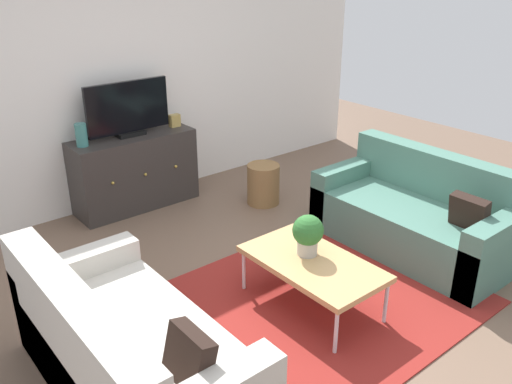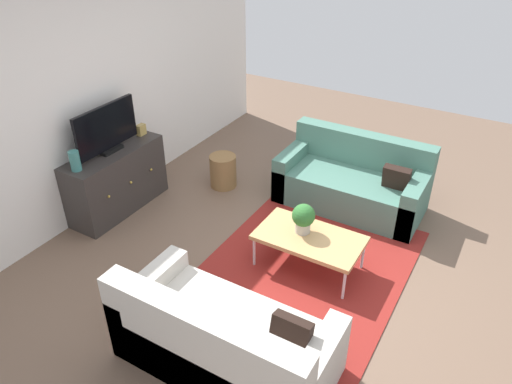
{
  "view_description": "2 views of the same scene",
  "coord_description": "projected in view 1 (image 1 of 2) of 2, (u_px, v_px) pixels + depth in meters",
  "views": [
    {
      "loc": [
        -2.39,
        -2.49,
        2.4
      ],
      "look_at": [
        0.0,
        0.42,
        0.75
      ],
      "focal_mm": 37.71,
      "sensor_mm": 36.0,
      "label": 1
    },
    {
      "loc": [
        -3.51,
        -1.64,
        3.29
      ],
      "look_at": [
        0.0,
        0.42,
        0.75
      ],
      "focal_mm": 34.13,
      "sensor_mm": 36.0,
      "label": 2
    }
  ],
  "objects": [
    {
      "name": "coffee_table",
      "position": [
        312.0,
        264.0,
        3.89
      ],
      "size": [
        0.59,
        1.05,
        0.39
      ],
      "color": "tan",
      "rests_on": "ground_plane"
    },
    {
      "name": "glass_vase",
      "position": [
        81.0,
        135.0,
        5.02
      ],
      "size": [
        0.11,
        0.11,
        0.22
      ],
      "primitive_type": "cylinder",
      "color": "teal",
      "rests_on": "tv_console"
    },
    {
      "name": "couch_right_side",
      "position": [
        418.0,
        217.0,
        4.76
      ],
      "size": [
        0.84,
        1.71,
        0.83
      ],
      "color": "#4C7A6B",
      "rests_on": "ground_plane"
    },
    {
      "name": "ground_plane",
      "position": [
        291.0,
        298.0,
        4.12
      ],
      "size": [
        10.0,
        10.0,
        0.0
      ],
      "primitive_type": "plane",
      "color": "brown"
    },
    {
      "name": "potted_plant",
      "position": [
        308.0,
        233.0,
        3.9
      ],
      "size": [
        0.23,
        0.23,
        0.31
      ],
      "color": "#B7B2A8",
      "rests_on": "coffee_table"
    },
    {
      "name": "flat_screen_tv",
      "position": [
        128.0,
        109.0,
        5.27
      ],
      "size": [
        0.86,
        0.16,
        0.54
      ],
      "color": "black",
      "rests_on": "tv_console"
    },
    {
      "name": "wicker_basket",
      "position": [
        263.0,
        184.0,
        5.64
      ],
      "size": [
        0.34,
        0.34,
        0.43
      ],
      "primitive_type": "cylinder",
      "color": "olive",
      "rests_on": "ground_plane"
    },
    {
      "name": "couch_left_side",
      "position": [
        122.0,
        357.0,
        3.1
      ],
      "size": [
        0.84,
        1.71,
        0.83
      ],
      "color": "beige",
      "rests_on": "ground_plane"
    },
    {
      "name": "mantel_clock",
      "position": [
        175.0,
        121.0,
        5.63
      ],
      "size": [
        0.11,
        0.07,
        0.13
      ],
      "primitive_type": "cube",
      "color": "tan",
      "rests_on": "tv_console"
    },
    {
      "name": "tv_console",
      "position": [
        135.0,
        171.0,
        5.51
      ],
      "size": [
        1.25,
        0.47,
        0.76
      ],
      "color": "#332D2B",
      "rests_on": "ground_plane"
    },
    {
      "name": "area_rug",
      "position": [
        305.0,
        307.0,
        4.01
      ],
      "size": [
        2.5,
        1.9,
        0.01
      ],
      "primitive_type": "cube",
      "color": "maroon",
      "rests_on": "ground_plane"
    },
    {
      "name": "wall_back",
      "position": [
        122.0,
        71.0,
        5.38
      ],
      "size": [
        6.4,
        0.12,
        2.7
      ],
      "primitive_type": "cube",
      "color": "white",
      "rests_on": "ground_plane"
    }
  ]
}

